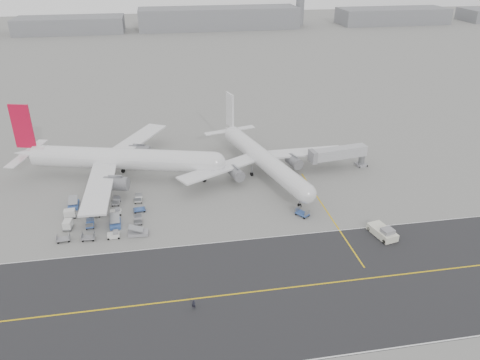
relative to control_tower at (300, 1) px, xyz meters
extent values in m
plane|color=gray|center=(-100.00, -265.00, -16.25)|extent=(700.00, 700.00, 0.00)
cube|color=#2B2C2E|center=(-95.00, -283.00, -16.24)|extent=(220.00, 32.00, 0.02)
cube|color=gold|center=(-95.00, -283.00, -16.22)|extent=(220.00, 0.30, 0.01)
cube|color=silver|center=(-95.00, -267.20, -16.22)|extent=(220.00, 0.25, 0.01)
cube|color=gold|center=(-70.00, -260.00, -16.23)|extent=(0.30, 40.00, 0.01)
cylinder|color=gray|center=(0.00, 0.00, -2.25)|extent=(6.00, 6.00, 28.00)
cylinder|color=silver|center=(-114.80, -234.75, -10.84)|extent=(45.82, 17.32, 5.28)
sphere|color=silver|center=(-92.59, -240.86, -10.84)|extent=(5.18, 5.18, 5.18)
cone|color=silver|center=(-138.09, -228.34, -10.44)|extent=(9.93, 6.97, 4.75)
cube|color=red|center=(-138.63, -228.19, -3.14)|extent=(5.01, 1.82, 11.24)
cube|color=silver|center=(-140.13, -232.58, -10.31)|extent=(4.67, 8.80, 0.25)
cube|color=silver|center=(-137.67, -223.64, -10.31)|extent=(4.67, 8.80, 0.25)
cube|color=silver|center=(-119.57, -247.86, -11.50)|extent=(6.23, 25.41, 0.45)
cube|color=silver|center=(-112.19, -221.05, -11.50)|extent=(17.30, 24.78, 0.45)
cylinder|color=gray|center=(-116.25, -244.26, -12.82)|extent=(6.29, 4.65, 3.27)
cylinder|color=gray|center=(-111.18, -225.84, -12.82)|extent=(6.29, 4.65, 3.27)
cylinder|color=black|center=(-95.30, -240.12, -15.76)|extent=(1.09, 0.75, 1.00)
cylinder|color=black|center=(-117.27, -237.36, -15.76)|extent=(1.09, 0.75, 1.00)
cylinder|color=black|center=(-115.58, -231.25, -15.76)|extent=(1.09, 0.75, 1.00)
cylinder|color=gray|center=(-95.30, -240.12, -14.37)|extent=(0.36, 0.36, 2.77)
cylinder|color=silver|center=(-79.99, -239.70, -11.59)|extent=(14.62, 39.50, 4.55)
sphere|color=silver|center=(-74.87, -258.86, -11.59)|extent=(4.46, 4.46, 4.46)
cone|color=silver|center=(-85.35, -219.60, -11.25)|extent=(5.95, 8.53, 4.09)
cube|color=silver|center=(-85.47, -219.13, -4.97)|extent=(1.61, 4.34, 9.68)
cube|color=silver|center=(-89.39, -219.93, -11.14)|extent=(7.57, 3.97, 0.25)
cube|color=silver|center=(-81.68, -217.87, -11.14)|extent=(7.57, 3.97, 0.25)
cube|color=silver|center=(-91.80, -241.85, -12.16)|extent=(21.39, 14.77, 0.45)
cube|color=silver|center=(-68.67, -235.68, -12.16)|extent=(21.85, 5.19, 0.45)
cylinder|color=gray|center=(-87.68, -242.75, -13.30)|extent=(3.97, 5.40, 2.82)
cylinder|color=gray|center=(-71.79, -238.51, -13.30)|extent=(3.97, 5.40, 2.82)
cylinder|color=black|center=(-75.50, -256.53, -15.76)|extent=(0.74, 1.08, 0.99)
cylinder|color=black|center=(-83.00, -239.00, -15.76)|extent=(0.74, 1.08, 0.99)
cylinder|color=black|center=(-77.72, -237.59, -15.76)|extent=(0.74, 1.08, 0.99)
cylinder|color=gray|center=(-75.50, -256.53, -14.57)|extent=(0.36, 0.36, 2.39)
cube|color=silver|center=(-62.22, -270.61, -15.37)|extent=(4.46, 6.97, 1.45)
cube|color=gray|center=(-61.90, -272.02, -14.28)|extent=(2.69, 2.53, 0.93)
cylinder|color=gray|center=(-63.09, -266.76, -15.73)|extent=(0.76, 2.67, 0.17)
cylinder|color=black|center=(-62.98, -273.34, -15.79)|extent=(0.61, 1.00, 0.93)
cylinder|color=black|center=(-60.35, -272.74, -15.79)|extent=(0.61, 1.00, 0.93)
cylinder|color=black|center=(-64.08, -268.47, -15.79)|extent=(0.61, 1.00, 0.93)
cylinder|color=black|center=(-61.45, -267.88, -15.79)|extent=(0.61, 1.00, 0.93)
cylinder|color=gray|center=(-52.94, -238.02, -14.19)|extent=(1.65, 1.65, 4.12)
cube|color=gray|center=(-52.94, -238.02, -15.89)|extent=(3.04, 3.04, 0.72)
cube|color=#AFB0B4|center=(-60.07, -239.06, -11.52)|extent=(15.70, 5.08, 2.68)
cube|color=gray|center=(-67.41, -240.13, -11.52)|extent=(1.70, 3.44, 3.09)
cylinder|color=black|center=(-51.98, -236.73, -15.94)|extent=(0.39, 0.66, 0.62)
imported|color=black|center=(-101.86, -285.37, -15.35)|extent=(0.77, 0.64, 1.81)
camera|label=1|loc=(-104.59, -344.35, 36.99)|focal=35.00mm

